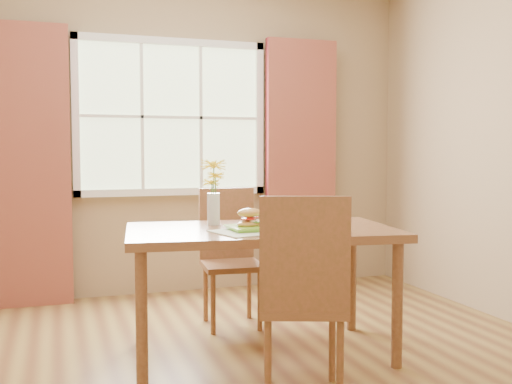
{
  "coord_description": "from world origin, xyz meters",
  "views": [
    {
      "loc": [
        -0.95,
        -3.18,
        1.22
      ],
      "look_at": [
        0.15,
        0.09,
        0.98
      ],
      "focal_mm": 42.0,
      "sensor_mm": 36.0,
      "label": 1
    }
  ],
  "objects": [
    {
      "name": "room",
      "position": [
        0.0,
        0.0,
        1.35
      ],
      "size": [
        4.24,
        3.84,
        2.74
      ],
      "color": "olive",
      "rests_on": "ground"
    },
    {
      "name": "curtain_left",
      "position": [
        -1.15,
        1.78,
        1.1
      ],
      "size": [
        0.65,
        0.08,
        2.2
      ],
      "primitive_type": "cube",
      "color": "maroon",
      "rests_on": "room"
    },
    {
      "name": "croissant_sandwich",
      "position": [
        0.1,
        0.05,
        0.84
      ],
      "size": [
        0.16,
        0.12,
        0.11
      ],
      "rotation": [
        0.0,
        0.0,
        0.13
      ],
      "color": "gold",
      "rests_on": "plate"
    },
    {
      "name": "chair_far",
      "position": [
        0.21,
        0.84,
        0.52
      ],
      "size": [
        0.43,
        0.43,
        0.95
      ],
      "rotation": [
        0.0,
        0.0,
        -0.09
      ],
      "color": "brown",
      "rests_on": "room"
    },
    {
      "name": "plate",
      "position": [
        0.11,
        0.05,
        0.77
      ],
      "size": [
        0.26,
        0.26,
        0.01
      ],
      "primitive_type": "cube",
      "rotation": [
        0.0,
        0.0,
        0.04
      ],
      "color": "#7AC932",
      "rests_on": "placemat"
    },
    {
      "name": "curtain_right",
      "position": [
        1.15,
        1.78,
        1.1
      ],
      "size": [
        0.65,
        0.08,
        2.2
      ],
      "primitive_type": "cube",
      "color": "maroon",
      "rests_on": "room"
    },
    {
      "name": "dining_table",
      "position": [
        0.2,
        0.14,
        0.68
      ],
      "size": [
        1.66,
        1.07,
        0.76
      ],
      "rotation": [
        0.0,
        0.0,
        -0.13
      ],
      "color": "brown",
      "rests_on": "room"
    },
    {
      "name": "flower_vase",
      "position": [
        -0.02,
        0.38,
        1.01
      ],
      "size": [
        0.16,
        0.16,
        0.4
      ],
      "color": "silver",
      "rests_on": "dining_table"
    },
    {
      "name": "window",
      "position": [
        0.0,
        1.87,
        1.5
      ],
      "size": [
        1.62,
        0.06,
        1.32
      ],
      "color": "#B8CB9A",
      "rests_on": "room"
    },
    {
      "name": "placemat",
      "position": [
        0.12,
        -0.0,
        0.77
      ],
      "size": [
        0.52,
        0.43,
        0.01
      ],
      "primitive_type": "cube",
      "rotation": [
        0.0,
        0.0,
        0.24
      ],
      "color": "beige",
      "rests_on": "dining_table"
    },
    {
      "name": "chair_near",
      "position": [
        0.17,
        -0.56,
        0.55
      ],
      "size": [
        0.54,
        0.54,
        1.01
      ],
      "rotation": [
        0.0,
        0.0,
        -0.34
      ],
      "color": "brown",
      "rests_on": "room"
    },
    {
      "name": "water_glass",
      "position": [
        0.47,
        0.03,
        0.82
      ],
      "size": [
        0.09,
        0.09,
        0.13
      ],
      "color": "silver",
      "rests_on": "dining_table"
    }
  ]
}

